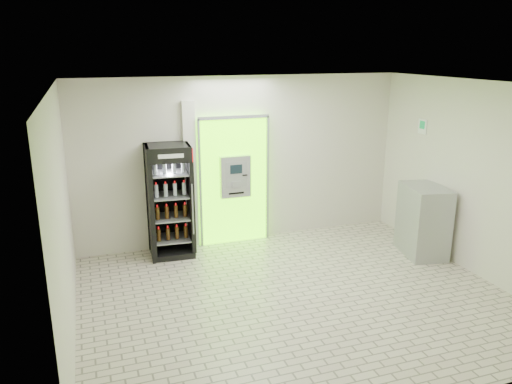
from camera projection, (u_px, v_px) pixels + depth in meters
name	position (u px, v px, depth m)	size (l,w,h in m)	color
ground	(296.00, 297.00, 7.17)	(6.00, 6.00, 0.00)	#C0B79F
room_shell	(299.00, 173.00, 6.66)	(6.00, 6.00, 6.00)	beige
atm_assembly	(234.00, 180.00, 8.98)	(1.30, 0.24, 2.33)	#62FF03
pillar	(190.00, 176.00, 8.73)	(0.22, 0.11, 2.60)	silver
beverage_cooler	(170.00, 203.00, 8.46)	(0.77, 0.71, 1.93)	black
steel_cabinet	(423.00, 221.00, 8.54)	(0.78, 1.01, 1.21)	#9B9DA2
exit_sign	(423.00, 126.00, 8.79)	(0.02, 0.22, 0.26)	white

